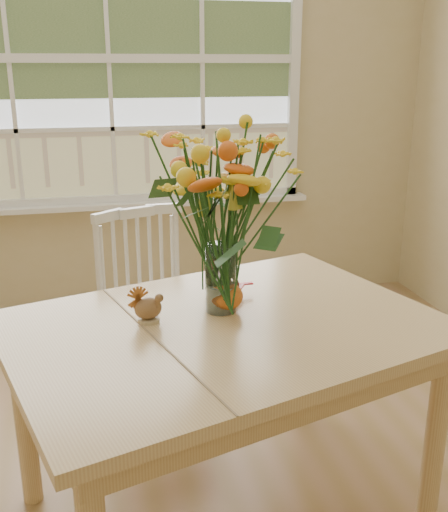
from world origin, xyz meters
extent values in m
cube|color=#C8B580|center=(0.00, 2.25, 1.35)|extent=(4.00, 0.02, 2.70)
cube|color=silver|center=(0.00, 2.23, 1.55)|extent=(2.20, 0.00, 1.60)
cube|color=white|center=(0.00, 2.18, 0.69)|extent=(2.42, 0.12, 0.03)
cube|color=tan|center=(0.24, 0.24, 0.70)|extent=(1.57, 1.31, 0.04)
cube|color=tan|center=(0.24, 0.24, 0.63)|extent=(1.42, 1.17, 0.10)
cylinder|color=tan|center=(-0.43, 0.45, 0.34)|extent=(0.07, 0.07, 0.68)
cylinder|color=tan|center=(0.92, 0.04, 0.34)|extent=(0.07, 0.07, 0.68)
cylinder|color=tan|center=(0.69, 0.79, 0.34)|extent=(0.07, 0.07, 0.68)
cube|color=white|center=(0.09, 0.93, 0.43)|extent=(0.53, 0.51, 0.05)
cube|color=white|center=(0.04, 1.08, 0.66)|extent=(0.41, 0.18, 0.47)
cylinder|color=white|center=(-0.01, 0.74, 0.20)|extent=(0.03, 0.03, 0.41)
cylinder|color=white|center=(-0.11, 1.02, 0.20)|extent=(0.03, 0.03, 0.41)
cylinder|color=white|center=(0.29, 0.84, 0.20)|extent=(0.03, 0.03, 0.41)
cylinder|color=white|center=(0.19, 1.13, 0.20)|extent=(0.03, 0.03, 0.41)
cylinder|color=white|center=(0.25, 0.35, 0.84)|extent=(0.10, 0.10, 0.23)
ellipsoid|color=#BE4D16|center=(0.27, 0.34, 0.77)|extent=(0.12, 0.12, 0.09)
cylinder|color=#CCB78C|center=(0.00, 0.31, 0.73)|extent=(0.07, 0.07, 0.01)
ellipsoid|color=brown|center=(0.00, 0.31, 0.77)|extent=(0.10, 0.08, 0.07)
ellipsoid|color=#38160F|center=(0.31, 0.47, 0.76)|extent=(0.08, 0.08, 0.07)
camera|label=1|loc=(-0.15, -1.48, 1.51)|focal=42.00mm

